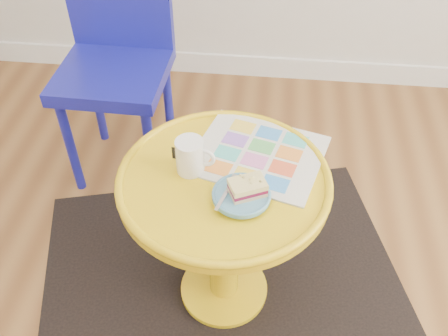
# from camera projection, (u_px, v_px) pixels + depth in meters

# --- Properties ---
(room_walls) EXTENTS (4.00, 4.00, 4.00)m
(room_walls) POSITION_uv_depth(u_px,v_px,m) (25.00, 178.00, 2.15)
(room_walls) COLOR silver
(room_walls) RESTS_ON ground
(rug) EXTENTS (1.54, 1.40, 0.01)m
(rug) POSITION_uv_depth(u_px,v_px,m) (224.00, 290.00, 1.82)
(rug) COLOR black
(rug) RESTS_ON ground
(side_table) EXTENTS (0.61, 0.61, 0.58)m
(side_table) POSITION_uv_depth(u_px,v_px,m) (224.00, 216.00, 1.53)
(side_table) COLOR gold
(side_table) RESTS_ON ground
(chair) EXTENTS (0.43, 0.43, 0.95)m
(chair) POSITION_uv_depth(u_px,v_px,m) (116.00, 51.00, 1.98)
(chair) COLOR #161893
(chair) RESTS_ON ground
(newspaper) EXTENTS (0.44, 0.40, 0.01)m
(newspaper) POSITION_uv_depth(u_px,v_px,m) (258.00, 154.00, 1.49)
(newspaper) COLOR silver
(newspaper) RESTS_ON side_table
(mug) EXTENTS (0.12, 0.08, 0.11)m
(mug) POSITION_uv_depth(u_px,v_px,m) (191.00, 155.00, 1.40)
(mug) COLOR white
(mug) RESTS_ON side_table
(plate) EXTENTS (0.16, 0.16, 0.02)m
(plate) POSITION_uv_depth(u_px,v_px,m) (241.00, 196.00, 1.34)
(plate) COLOR #5492B2
(plate) RESTS_ON newspaper
(cake_slice) EXTENTS (0.11, 0.10, 0.04)m
(cake_slice) POSITION_uv_depth(u_px,v_px,m) (247.00, 187.00, 1.33)
(cake_slice) COLOR #D3BC8C
(cake_slice) RESTS_ON plate
(fork) EXTENTS (0.06, 0.14, 0.00)m
(fork) POSITION_uv_depth(u_px,v_px,m) (227.00, 191.00, 1.35)
(fork) COLOR silver
(fork) RESTS_ON plate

